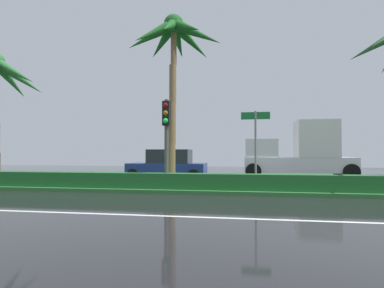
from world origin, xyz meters
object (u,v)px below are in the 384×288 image
palm_tree_mid_left (174,44)px  street_name_sign (256,139)px  traffic_signal_median_left (166,127)px  car_in_traffic_leading (168,166)px  box_truck_lead (299,153)px

palm_tree_mid_left → street_name_sign: bearing=-23.9°
traffic_signal_median_left → car_in_traffic_leading: size_ratio=0.81×
box_truck_lead → street_name_sign: bearing=70.5°
palm_tree_mid_left → traffic_signal_median_left: bearing=-85.5°
traffic_signal_median_left → car_in_traffic_leading: (-1.22, 5.24, -1.73)m
car_in_traffic_leading → street_name_sign: bearing=133.4°
street_name_sign → box_truck_lead: box_truck_lead is taller
palm_tree_mid_left → street_name_sign: palm_tree_mid_left is taller
traffic_signal_median_left → box_truck_lead: traffic_signal_median_left is taller
street_name_sign → box_truck_lead: (2.81, 7.92, -0.53)m
palm_tree_mid_left → car_in_traffic_leading: size_ratio=1.79×
car_in_traffic_leading → box_truck_lead: bearing=-158.2°
traffic_signal_median_left → street_name_sign: 3.49m
palm_tree_mid_left → box_truck_lead: palm_tree_mid_left is taller
traffic_signal_median_left → car_in_traffic_leading: bearing=103.1°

